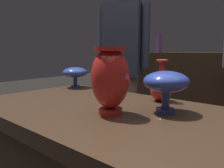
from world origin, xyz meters
The scene contains 6 objects.
vase_centerpiece centered at (0.03, -0.05, 0.92)m, with size 0.13×0.13×0.23m.
vase_tall_behind centered at (-0.51, 0.24, 0.89)m, with size 0.14×0.14×0.12m.
vase_left_accent centered at (0.06, 0.25, 0.86)m, with size 0.09×0.09×0.18m.
vase_right_accent centered at (0.16, 0.09, 0.91)m, with size 0.16×0.16×0.15m.
shelf_vase_far_left centered at (-1.04, 2.12, 1.10)m, with size 0.07×0.07×0.23m.
visitor_near_left centered at (-0.73, 0.97, 0.94)m, with size 0.45×0.27×1.60m.
Camera 1 is at (0.54, -0.63, 1.02)m, focal length 36.87 mm.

